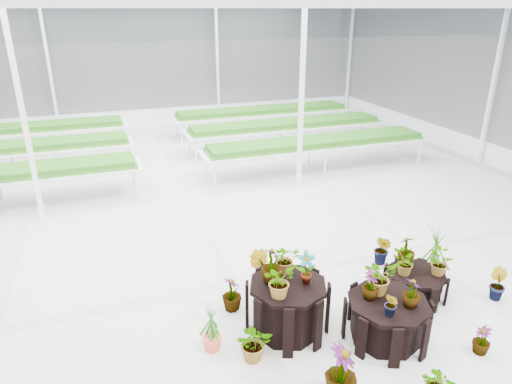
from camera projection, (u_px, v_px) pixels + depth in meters
name	position (u px, v px, depth m)	size (l,w,h in m)	color
ground_plane	(229.00, 294.00, 7.21)	(24.00, 24.00, 0.00)	gray
greenhouse_shell	(225.00, 158.00, 6.37)	(18.00, 24.00, 4.50)	white
steel_frame	(225.00, 158.00, 6.37)	(18.00, 24.00, 4.50)	silver
nursery_benches	(160.00, 147.00, 13.36)	(16.00, 7.00, 0.84)	silver
plinth_tall	(287.00, 307.00, 6.27)	(1.11, 1.11, 0.76)	black
plinth_mid	(387.00, 320.00, 6.15)	(1.13, 1.13, 0.60)	black
plinth_low	(415.00, 284.00, 7.10)	(0.93, 0.93, 0.42)	black
nursery_plants	(346.00, 288.00, 6.40)	(4.78, 3.22, 1.29)	#235B16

